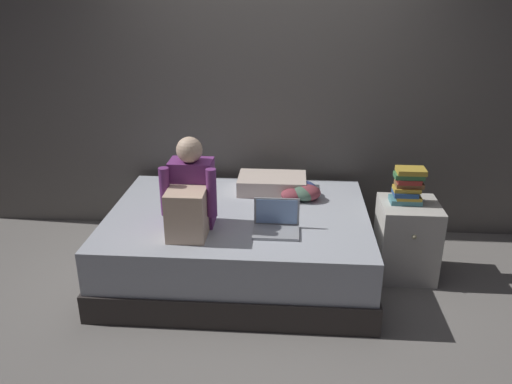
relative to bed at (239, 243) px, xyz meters
The scene contains 9 objects.
ground_plane 0.45m from the bed, 56.31° to the right, with size 8.00×8.00×0.00m, color gray.
wall_back 1.43m from the bed, 77.47° to the left, with size 5.60×0.10×2.70m, color #605B56.
bed is the anchor object (origin of this frame).
nightstand 1.30m from the bed, ahead, with size 0.44×0.46×0.60m.
person_sitting 0.67m from the bed, 134.20° to the right, with size 0.39×0.44×0.66m.
laptop 0.53m from the bed, 45.13° to the right, with size 0.32×0.23×0.22m.
pillow 0.61m from the bed, 62.29° to the left, with size 0.56×0.36×0.13m, color beige.
book_stack 1.36m from the bed, ahead, with size 0.24×0.16×0.27m.
clothes_pile 0.66m from the bed, 31.45° to the left, with size 0.32×0.29×0.12m.
Camera 1 is at (0.19, -3.22, 2.13)m, focal length 35.85 mm.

